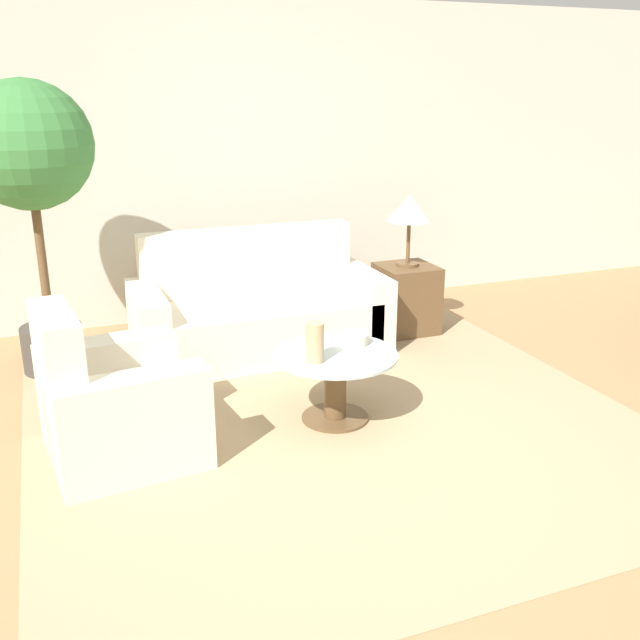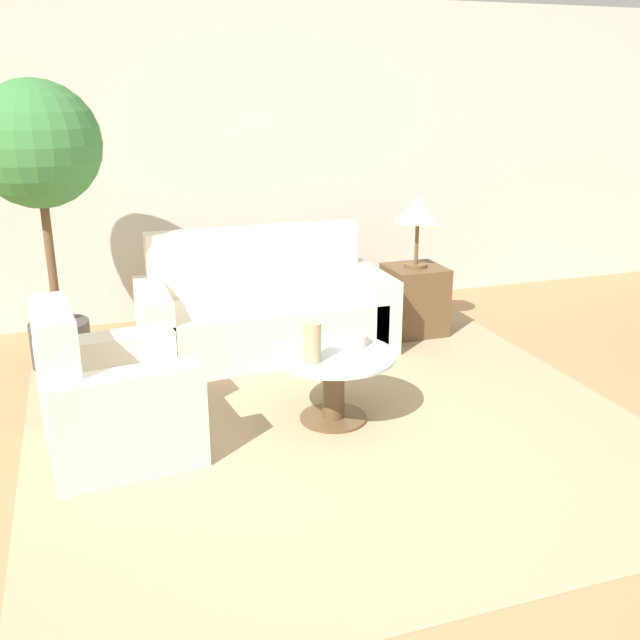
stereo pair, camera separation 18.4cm
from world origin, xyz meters
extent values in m
plane|color=#9E754C|center=(0.00, 0.00, 0.00)|extent=(14.00, 14.00, 0.00)
cube|color=beige|center=(0.00, 3.06, 1.30)|extent=(10.00, 0.06, 2.60)
cube|color=tan|center=(0.12, 0.72, 0.00)|extent=(3.51, 3.49, 0.01)
cube|color=beige|center=(0.03, 1.96, 0.20)|extent=(1.63, 0.83, 0.40)
cube|color=beige|center=(0.03, 2.28, 0.44)|extent=(1.63, 0.18, 0.89)
cube|color=beige|center=(-0.78, 1.96, 0.28)|extent=(0.20, 0.83, 0.56)
cube|color=beige|center=(0.85, 1.96, 0.28)|extent=(0.20, 0.83, 0.56)
cube|color=beige|center=(-1.10, 0.75, 0.20)|extent=(0.82, 0.68, 0.40)
cube|color=beige|center=(-1.39, 0.72, 0.43)|extent=(0.25, 0.62, 0.85)
cube|color=beige|center=(-1.07, 0.45, 0.28)|extent=(0.78, 0.28, 0.56)
cube|color=beige|center=(-1.14, 1.05, 0.28)|extent=(0.78, 0.28, 0.56)
cylinder|color=brown|center=(0.12, 0.72, 0.01)|extent=(0.40, 0.40, 0.02)
cylinder|color=brown|center=(0.12, 0.72, 0.20)|extent=(0.13, 0.13, 0.40)
cylinder|color=#B2C6C6|center=(0.12, 0.72, 0.41)|extent=(0.73, 0.73, 0.02)
cube|color=brown|center=(1.27, 2.01, 0.27)|extent=(0.44, 0.44, 0.55)
cylinder|color=brown|center=(1.27, 2.01, 0.56)|extent=(0.18, 0.18, 0.02)
cylinder|color=brown|center=(1.27, 2.01, 0.74)|extent=(0.03, 0.03, 0.33)
cone|color=beige|center=(1.27, 2.01, 1.00)|extent=(0.35, 0.35, 0.20)
cylinder|color=#3D3833|center=(-1.42, 2.17, 0.16)|extent=(0.41, 0.41, 0.32)
cylinder|color=brown|center=(-1.42, 2.17, 0.82)|extent=(0.06, 0.06, 0.99)
sphere|color=#387538|center=(-1.42, 2.17, 1.54)|extent=(0.83, 0.83, 0.83)
cylinder|color=tan|center=(-0.04, 0.64, 0.54)|extent=(0.10, 0.10, 0.23)
cylinder|color=beige|center=(0.27, 0.83, 0.46)|extent=(0.19, 0.19, 0.07)
camera|label=1|loc=(-1.38, -2.86, 1.90)|focal=40.00mm
camera|label=2|loc=(-1.20, -2.92, 1.90)|focal=40.00mm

